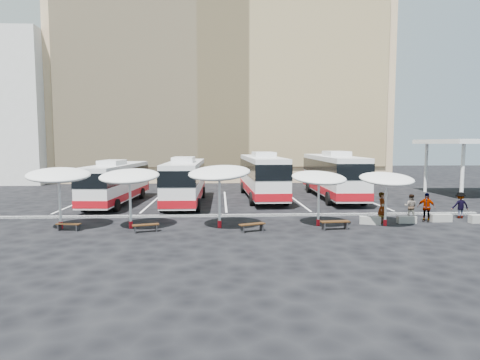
{
  "coord_description": "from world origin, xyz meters",
  "views": [
    {
      "loc": [
        -0.44,
        -25.69,
        4.83
      ],
      "look_at": [
        1.0,
        3.0,
        2.2
      ],
      "focal_mm": 30.0,
      "sensor_mm": 36.0,
      "label": 1
    }
  ],
  "objects_px": {
    "sunshade_4": "(387,179)",
    "wood_bench_1": "(146,226)",
    "conc_bench_3": "(480,219)",
    "bus_2": "(262,175)",
    "wood_bench_3": "(335,223)",
    "sunshade_1": "(130,176)",
    "sunshade_3": "(319,178)",
    "passenger_2": "(426,207)",
    "passenger_0": "(382,208)",
    "passenger_3": "(460,205)",
    "conc_bench_2": "(441,218)",
    "wood_bench_0": "(69,225)",
    "bus_1": "(185,180)",
    "conc_bench_1": "(407,220)",
    "conc_bench_0": "(370,220)",
    "passenger_1": "(411,206)",
    "bus_0": "(117,181)",
    "bus_3": "(332,174)",
    "wood_bench_2": "(252,225)",
    "sunshade_0": "(59,175)",
    "sunshade_2": "(219,173)"
  },
  "relations": [
    {
      "from": "sunshade_4",
      "to": "wood_bench_1",
      "type": "xyz_separation_m",
      "value": [
        -13.76,
        -1.03,
        -2.42
      ]
    },
    {
      "from": "conc_bench_3",
      "to": "bus_2",
      "type": "bearing_deg",
      "value": 136.19
    },
    {
      "from": "wood_bench_3",
      "to": "sunshade_1",
      "type": "bearing_deg",
      "value": 175.07
    },
    {
      "from": "bus_2",
      "to": "sunshade_4",
      "type": "distance_m",
      "value": 13.65
    },
    {
      "from": "sunshade_3",
      "to": "passenger_2",
      "type": "xyz_separation_m",
      "value": [
        6.97,
        0.89,
        -1.93
      ]
    },
    {
      "from": "passenger_0",
      "to": "passenger_3",
      "type": "distance_m",
      "value": 5.83
    },
    {
      "from": "sunshade_3",
      "to": "passenger_3",
      "type": "distance_m",
      "value": 10.11
    },
    {
      "from": "sunshade_3",
      "to": "conc_bench_3",
      "type": "distance_m",
      "value": 10.43
    },
    {
      "from": "bus_2",
      "to": "passenger_2",
      "type": "height_order",
      "value": "bus_2"
    },
    {
      "from": "bus_2",
      "to": "wood_bench_3",
      "type": "height_order",
      "value": "bus_2"
    },
    {
      "from": "conc_bench_2",
      "to": "wood_bench_0",
      "type": "bearing_deg",
      "value": -176.17
    },
    {
      "from": "bus_1",
      "to": "conc_bench_1",
      "type": "relative_size",
      "value": 10.63
    },
    {
      "from": "passenger_2",
      "to": "conc_bench_1",
      "type": "bearing_deg",
      "value": -126.09
    },
    {
      "from": "bus_2",
      "to": "sunshade_4",
      "type": "bearing_deg",
      "value": -65.6
    },
    {
      "from": "wood_bench_0",
      "to": "wood_bench_3",
      "type": "bearing_deg",
      "value": -1.96
    },
    {
      "from": "wood_bench_3",
      "to": "conc_bench_0",
      "type": "distance_m",
      "value": 2.95
    },
    {
      "from": "bus_1",
      "to": "passenger_0",
      "type": "distance_m",
      "value": 15.19
    },
    {
      "from": "conc_bench_0",
      "to": "passenger_1",
      "type": "distance_m",
      "value": 3.7
    },
    {
      "from": "bus_0",
      "to": "wood_bench_0",
      "type": "distance_m",
      "value": 10.0
    },
    {
      "from": "bus_3",
      "to": "passenger_3",
      "type": "distance_m",
      "value": 11.52
    },
    {
      "from": "wood_bench_0",
      "to": "wood_bench_3",
      "type": "relative_size",
      "value": 0.82
    },
    {
      "from": "sunshade_4",
      "to": "passenger_1",
      "type": "xyz_separation_m",
      "value": [
        2.57,
        2.11,
        -1.96
      ]
    },
    {
      "from": "conc_bench_3",
      "to": "passenger_0",
      "type": "xyz_separation_m",
      "value": [
        -6.04,
        0.22,
        0.7
      ]
    },
    {
      "from": "wood_bench_0",
      "to": "wood_bench_2",
      "type": "relative_size",
      "value": 0.91
    },
    {
      "from": "conc_bench_3",
      "to": "passenger_0",
      "type": "relative_size",
      "value": 0.7
    },
    {
      "from": "bus_0",
      "to": "passenger_1",
      "type": "xyz_separation_m",
      "value": [
        20.5,
        -7.33,
        -1.02
      ]
    },
    {
      "from": "sunshade_0",
      "to": "conc_bench_2",
      "type": "distance_m",
      "value": 22.87
    },
    {
      "from": "sunshade_1",
      "to": "conc_bench_1",
      "type": "bearing_deg",
      "value": 2.25
    },
    {
      "from": "wood_bench_0",
      "to": "passenger_1",
      "type": "relative_size",
      "value": 0.87
    },
    {
      "from": "wood_bench_2",
      "to": "conc_bench_3",
      "type": "xyz_separation_m",
      "value": [
        14.11,
        1.77,
        -0.1
      ]
    },
    {
      "from": "sunshade_2",
      "to": "passenger_3",
      "type": "xyz_separation_m",
      "value": [
        15.54,
        2.15,
        -2.3
      ]
    },
    {
      "from": "sunshade_0",
      "to": "conc_bench_0",
      "type": "relative_size",
      "value": 3.6
    },
    {
      "from": "bus_0",
      "to": "conc_bench_2",
      "type": "xyz_separation_m",
      "value": [
        21.88,
        -8.41,
        -1.58
      ]
    },
    {
      "from": "bus_2",
      "to": "passenger_3",
      "type": "distance_m",
      "value": 15.63
    },
    {
      "from": "sunshade_0",
      "to": "sunshade_2",
      "type": "relative_size",
      "value": 0.94
    },
    {
      "from": "sunshade_1",
      "to": "bus_1",
      "type": "bearing_deg",
      "value": 75.77
    },
    {
      "from": "sunshade_3",
      "to": "passenger_2",
      "type": "bearing_deg",
      "value": 7.31
    },
    {
      "from": "wood_bench_2",
      "to": "conc_bench_0",
      "type": "height_order",
      "value": "conc_bench_0"
    },
    {
      "from": "sunshade_3",
      "to": "conc_bench_2",
      "type": "relative_size",
      "value": 3.02
    },
    {
      "from": "sunshade_1",
      "to": "wood_bench_3",
      "type": "height_order",
      "value": "sunshade_1"
    },
    {
      "from": "sunshade_2",
      "to": "conc_bench_1",
      "type": "bearing_deg",
      "value": 3.83
    },
    {
      "from": "sunshade_0",
      "to": "passenger_3",
      "type": "bearing_deg",
      "value": 4.64
    },
    {
      "from": "conc_bench_3",
      "to": "conc_bench_2",
      "type": "bearing_deg",
      "value": 167.69
    },
    {
      "from": "wood_bench_1",
      "to": "conc_bench_1",
      "type": "bearing_deg",
      "value": 6.38
    },
    {
      "from": "sunshade_4",
      "to": "wood_bench_0",
      "type": "height_order",
      "value": "sunshade_4"
    },
    {
      "from": "sunshade_3",
      "to": "conc_bench_0",
      "type": "xyz_separation_m",
      "value": [
        3.22,
        0.3,
        -2.59
      ]
    },
    {
      "from": "bus_0",
      "to": "conc_bench_0",
      "type": "bearing_deg",
      "value": -23.61
    },
    {
      "from": "wood_bench_0",
      "to": "passenger_3",
      "type": "relative_size",
      "value": 0.81
    },
    {
      "from": "sunshade_3",
      "to": "wood_bench_1",
      "type": "xyz_separation_m",
      "value": [
        -9.82,
        -1.23,
        -2.49
      ]
    },
    {
      "from": "bus_1",
      "to": "wood_bench_3",
      "type": "relative_size",
      "value": 7.17
    }
  ]
}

